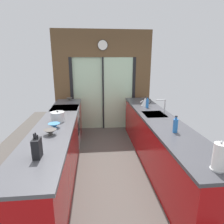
% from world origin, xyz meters
% --- Properties ---
extents(ground_plane, '(5.04, 7.60, 0.02)m').
position_xyz_m(ground_plane, '(0.00, 0.60, -0.01)').
color(ground_plane, '#4C4742').
extents(back_wall_unit, '(2.64, 0.12, 2.70)m').
position_xyz_m(back_wall_unit, '(0.00, 2.40, 1.52)').
color(back_wall_unit, brown).
rests_on(back_wall_unit, ground_plane).
extents(left_counter_run, '(0.62, 3.80, 0.92)m').
position_xyz_m(left_counter_run, '(-0.91, 0.13, 0.47)').
color(left_counter_run, '#AD0C0F').
rests_on(left_counter_run, ground_plane).
extents(right_counter_run, '(0.62, 3.80, 0.92)m').
position_xyz_m(right_counter_run, '(0.91, 0.30, 0.46)').
color(right_counter_run, '#AD0C0F').
rests_on(right_counter_run, ground_plane).
extents(sink_faucet, '(0.19, 0.02, 0.29)m').
position_xyz_m(sink_faucet, '(1.06, 0.55, 1.11)').
color(sink_faucet, '#B7BABC').
rests_on(sink_faucet, right_counter_run).
extents(oven_range, '(0.60, 0.60, 0.92)m').
position_xyz_m(oven_range, '(-0.91, 1.25, 0.46)').
color(oven_range, '#B7BABC').
rests_on(oven_range, ground_plane).
extents(mixing_bowl_near, '(0.18, 0.18, 0.08)m').
position_xyz_m(mixing_bowl_near, '(-0.89, -0.34, 0.96)').
color(mixing_bowl_near, '#514C47').
rests_on(mixing_bowl_near, left_counter_run).
extents(mixing_bowl_mid, '(0.18, 0.18, 0.07)m').
position_xyz_m(mixing_bowl_mid, '(-0.89, -0.05, 0.96)').
color(mixing_bowl_mid, teal).
rests_on(mixing_bowl_mid, left_counter_run).
extents(mixing_bowl_far, '(0.16, 0.16, 0.07)m').
position_xyz_m(mixing_bowl_far, '(-0.89, 2.00, 0.96)').
color(mixing_bowl_far, '#514C47').
rests_on(mixing_bowl_far, left_counter_run).
extents(knife_block, '(0.08, 0.14, 0.29)m').
position_xyz_m(knife_block, '(-0.89, -0.99, 1.03)').
color(knife_block, black).
rests_on(knife_block, left_counter_run).
extents(stock_pot, '(0.24, 0.24, 0.19)m').
position_xyz_m(stock_pot, '(-0.89, 0.28, 1.00)').
color(stock_pot, '#B7BABC').
rests_on(stock_pot, left_counter_run).
extents(kettle, '(0.26, 0.17, 0.22)m').
position_xyz_m(kettle, '(0.89, 1.23, 1.02)').
color(kettle, '#B7BABC').
rests_on(kettle, right_counter_run).
extents(soap_bottle_near, '(0.07, 0.07, 0.25)m').
position_xyz_m(soap_bottle_near, '(0.89, -0.42, 1.03)').
color(soap_bottle_near, '#286BB7').
rests_on(soap_bottle_near, right_counter_run).
extents(soap_bottle_far, '(0.06, 0.06, 0.23)m').
position_xyz_m(soap_bottle_far, '(0.89, 1.06, 1.02)').
color(soap_bottle_far, '#286BB7').
rests_on(soap_bottle_far, right_counter_run).
extents(paper_towel_roll, '(0.14, 0.14, 0.30)m').
position_xyz_m(paper_towel_roll, '(0.89, -1.40, 1.05)').
color(paper_towel_roll, '#B7BABC').
rests_on(paper_towel_roll, right_counter_run).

